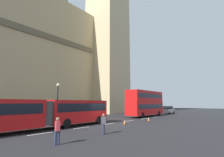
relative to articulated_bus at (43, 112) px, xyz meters
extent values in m
plane|color=#262628|center=(6.66, -1.99, -1.75)|extent=(160.00, 160.00, 0.00)
cube|color=silver|center=(-1.31, -1.99, -1.74)|extent=(2.20, 0.16, 0.01)
cube|color=silver|center=(3.29, -1.99, -1.74)|extent=(2.20, 0.16, 0.01)
cube|color=silver|center=(7.89, -1.99, -1.74)|extent=(2.20, 0.16, 0.01)
cube|color=silver|center=(12.49, -1.99, -1.74)|extent=(2.20, 0.16, 0.01)
cube|color=silver|center=(17.09, -1.99, -1.74)|extent=(2.20, 0.16, 0.01)
cube|color=silver|center=(21.69, -1.99, -1.74)|extent=(2.20, 0.16, 0.01)
cube|color=#C6B284|center=(26.42, 14.01, 22.82)|extent=(9.01, 9.01, 49.12)
cube|color=red|center=(4.33, 0.01, -0.10)|extent=(7.77, 2.50, 2.50)
cube|color=black|center=(4.33, 0.01, 0.35)|extent=(7.15, 2.54, 0.90)
cylinder|color=#3F3F3F|center=(0.00, 0.01, -0.10)|extent=(2.38, 2.38, 2.25)
cylinder|color=black|center=(6.82, -1.12, -1.25)|extent=(1.00, 0.30, 1.00)
cylinder|color=black|center=(2.00, -1.12, -1.25)|extent=(1.00, 0.30, 1.00)
cube|color=red|center=(21.43, 0.01, -0.15)|extent=(10.75, 2.50, 2.40)
cube|color=#1E232D|center=(21.43, 0.01, 0.20)|extent=(9.68, 2.54, 0.84)
cube|color=red|center=(21.43, 0.01, 2.10)|extent=(10.54, 2.50, 2.10)
cube|color=#1E232D|center=(21.43, 0.01, 2.20)|extent=(9.68, 2.54, 0.84)
cylinder|color=black|center=(24.87, -1.12, -1.25)|extent=(1.00, 0.30, 1.00)
cylinder|color=black|center=(17.99, -1.12, -1.25)|extent=(1.00, 0.30, 1.00)
cube|color=#B7B7BC|center=(33.04, 0.01, -1.05)|extent=(4.40, 1.80, 0.90)
cube|color=black|center=(32.84, 0.01, -0.25)|extent=(2.46, 1.66, 0.70)
cylinder|color=black|center=(34.45, -0.80, -1.43)|extent=(0.64, 0.30, 0.64)
cylinder|color=black|center=(31.64, -0.80, -1.43)|extent=(0.64, 0.30, 0.64)
cube|color=black|center=(8.52, -3.86, -1.73)|extent=(0.36, 0.36, 0.03)
cone|color=orange|center=(8.52, -3.86, -1.44)|extent=(0.28, 0.28, 0.55)
cylinder|color=white|center=(8.52, -3.86, -1.41)|extent=(0.17, 0.17, 0.08)
cube|color=black|center=(13.90, -4.37, -1.73)|extent=(0.36, 0.36, 0.03)
cone|color=orange|center=(13.90, -4.37, -1.44)|extent=(0.28, 0.28, 0.55)
cylinder|color=white|center=(13.90, -4.37, -1.41)|extent=(0.17, 0.17, 0.08)
cylinder|color=black|center=(4.60, 4.51, -1.60)|extent=(0.32, 0.32, 0.30)
cylinder|color=black|center=(4.60, 4.51, 0.65)|extent=(0.16, 0.16, 4.80)
sphere|color=beige|center=(4.60, 4.51, 3.30)|extent=(0.44, 0.44, 0.44)
cylinder|color=#262D4C|center=(-2.85, -6.48, -1.32)|extent=(0.16, 0.16, 0.86)
cylinder|color=#262D4C|center=(-2.66, -6.55, -1.32)|extent=(0.16, 0.16, 0.86)
cube|color=#BF383F|center=(-2.76, -6.51, -0.59)|extent=(0.37, 0.46, 0.60)
sphere|color=#936B4C|center=(-2.76, -6.51, -0.17)|extent=(0.22, 0.22, 0.22)
cylinder|color=#262D4C|center=(1.78, -6.37, -1.32)|extent=(0.16, 0.16, 0.86)
cylinder|color=#262D4C|center=(1.94, -6.26, -1.32)|extent=(0.16, 0.16, 0.86)
cube|color=#3F3F47|center=(1.86, -6.32, -0.59)|extent=(0.42, 0.47, 0.60)
sphere|color=#936B4C|center=(1.86, -6.32, -0.17)|extent=(0.22, 0.22, 0.22)
camera|label=1|loc=(-9.39, -16.21, 0.84)|focal=27.85mm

